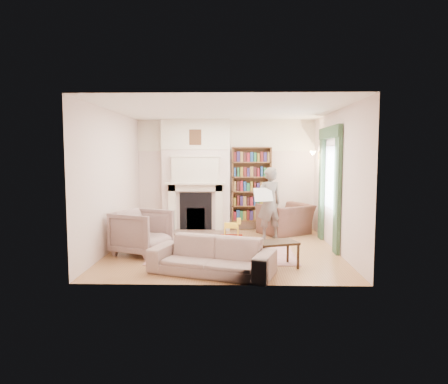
{
  "coord_description": "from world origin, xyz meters",
  "views": [
    {
      "loc": [
        0.22,
        -7.99,
        1.92
      ],
      "look_at": [
        0.0,
        0.25,
        1.15
      ],
      "focal_mm": 32.0,
      "sensor_mm": 36.0,
      "label": 1
    }
  ],
  "objects_px": {
    "bookcase": "(251,184)",
    "armchair_reading": "(285,219)",
    "coffee_table": "(276,254)",
    "rocking_horse": "(231,228)",
    "paraffin_heater": "(170,221)",
    "sofa": "(212,256)",
    "man_reading": "(269,203)",
    "armchair_left": "(142,232)"
  },
  "relations": [
    {
      "from": "armchair_left",
      "to": "man_reading",
      "type": "relative_size",
      "value": 0.57
    },
    {
      "from": "bookcase",
      "to": "coffee_table",
      "type": "distance_m",
      "value": 3.55
    },
    {
      "from": "coffee_table",
      "to": "rocking_horse",
      "type": "bearing_deg",
      "value": 88.7
    },
    {
      "from": "man_reading",
      "to": "coffee_table",
      "type": "bearing_deg",
      "value": 65.25
    },
    {
      "from": "coffee_table",
      "to": "paraffin_heater",
      "type": "bearing_deg",
      "value": 108.16
    },
    {
      "from": "armchair_reading",
      "to": "coffee_table",
      "type": "xyz_separation_m",
      "value": [
        -0.53,
        -2.9,
        -0.14
      ]
    },
    {
      "from": "armchair_reading",
      "to": "armchair_left",
      "type": "xyz_separation_m",
      "value": [
        -3.03,
        -2.03,
        0.06
      ]
    },
    {
      "from": "bookcase",
      "to": "rocking_horse",
      "type": "relative_size",
      "value": 3.6
    },
    {
      "from": "rocking_horse",
      "to": "sofa",
      "type": "bearing_deg",
      "value": -94.53
    },
    {
      "from": "paraffin_heater",
      "to": "rocking_horse",
      "type": "height_order",
      "value": "paraffin_heater"
    },
    {
      "from": "armchair_reading",
      "to": "rocking_horse",
      "type": "relative_size",
      "value": 2.18
    },
    {
      "from": "man_reading",
      "to": "paraffin_heater",
      "type": "distance_m",
      "value": 2.57
    },
    {
      "from": "bookcase",
      "to": "armchair_reading",
      "type": "bearing_deg",
      "value": -32.12
    },
    {
      "from": "armchair_left",
      "to": "paraffin_heater",
      "type": "height_order",
      "value": "armchair_left"
    },
    {
      "from": "sofa",
      "to": "coffee_table",
      "type": "relative_size",
      "value": 2.84
    },
    {
      "from": "sofa",
      "to": "paraffin_heater",
      "type": "bearing_deg",
      "value": 127.66
    },
    {
      "from": "coffee_table",
      "to": "paraffin_heater",
      "type": "xyz_separation_m",
      "value": [
        -2.31,
        3.09,
        0.05
      ]
    },
    {
      "from": "rocking_horse",
      "to": "armchair_left",
      "type": "bearing_deg",
      "value": -135.59
    },
    {
      "from": "paraffin_heater",
      "to": "sofa",
      "type": "bearing_deg",
      "value": -70.39
    },
    {
      "from": "bookcase",
      "to": "armchair_reading",
      "type": "distance_m",
      "value": 1.25
    },
    {
      "from": "bookcase",
      "to": "man_reading",
      "type": "distance_m",
      "value": 1.21
    },
    {
      "from": "armchair_reading",
      "to": "man_reading",
      "type": "bearing_deg",
      "value": 20.68
    },
    {
      "from": "bookcase",
      "to": "paraffin_heater",
      "type": "relative_size",
      "value": 3.36
    },
    {
      "from": "armchair_reading",
      "to": "sofa",
      "type": "height_order",
      "value": "armchair_reading"
    },
    {
      "from": "sofa",
      "to": "coffee_table",
      "type": "xyz_separation_m",
      "value": [
        1.07,
        0.39,
        -0.07
      ]
    },
    {
      "from": "armchair_reading",
      "to": "sofa",
      "type": "relative_size",
      "value": 0.56
    },
    {
      "from": "bookcase",
      "to": "coffee_table",
      "type": "bearing_deg",
      "value": -85.37
    },
    {
      "from": "bookcase",
      "to": "rocking_horse",
      "type": "height_order",
      "value": "bookcase"
    },
    {
      "from": "armchair_left",
      "to": "sofa",
      "type": "distance_m",
      "value": 1.91
    },
    {
      "from": "armchair_reading",
      "to": "man_reading",
      "type": "xyz_separation_m",
      "value": [
        -0.45,
        -0.6,
        0.46
      ]
    },
    {
      "from": "bookcase",
      "to": "paraffin_heater",
      "type": "distance_m",
      "value": 2.25
    },
    {
      "from": "man_reading",
      "to": "rocking_horse",
      "type": "bearing_deg",
      "value": -34.61
    },
    {
      "from": "sofa",
      "to": "bookcase",
      "type": "bearing_deg",
      "value": 96.21
    },
    {
      "from": "armchair_reading",
      "to": "man_reading",
      "type": "distance_m",
      "value": 0.88
    },
    {
      "from": "bookcase",
      "to": "man_reading",
      "type": "relative_size",
      "value": 1.13
    },
    {
      "from": "rocking_horse",
      "to": "man_reading",
      "type": "bearing_deg",
      "value": -10.5
    },
    {
      "from": "armchair_left",
      "to": "man_reading",
      "type": "bearing_deg",
      "value": -39.01
    },
    {
      "from": "armchair_reading",
      "to": "sofa",
      "type": "distance_m",
      "value": 3.67
    },
    {
      "from": "armchair_left",
      "to": "paraffin_heater",
      "type": "distance_m",
      "value": 2.23
    },
    {
      "from": "man_reading",
      "to": "bookcase",
      "type": "bearing_deg",
      "value": -94.95
    },
    {
      "from": "sofa",
      "to": "armchair_reading",
      "type": "bearing_deg",
      "value": 82.13
    },
    {
      "from": "paraffin_heater",
      "to": "rocking_horse",
      "type": "xyz_separation_m",
      "value": [
        1.53,
        -0.6,
        -0.05
      ]
    }
  ]
}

